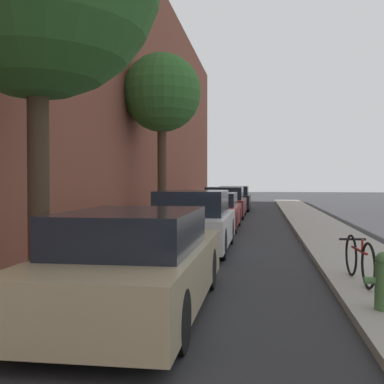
# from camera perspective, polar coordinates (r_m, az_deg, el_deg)

# --- Properties ---
(ground_plane) EXTENTS (120.00, 120.00, 0.00)m
(ground_plane) POSITION_cam_1_polar(r_m,az_deg,el_deg) (15.60, 5.35, -5.11)
(ground_plane) COLOR #28282B
(sidewalk_left) EXTENTS (2.00, 52.00, 0.12)m
(sidewalk_left) POSITION_cam_1_polar(r_m,az_deg,el_deg) (16.00, -5.11, -4.73)
(sidewalk_left) COLOR #9E998E
(sidewalk_left) RESTS_ON ground
(sidewalk_right) EXTENTS (2.00, 52.00, 0.12)m
(sidewalk_right) POSITION_cam_1_polar(r_m,az_deg,el_deg) (15.72, 16.01, -4.89)
(sidewalk_right) COLOR #9E998E
(sidewalk_right) RESTS_ON ground
(building_facade_left) EXTENTS (0.70, 52.00, 10.89)m
(building_facade_left) POSITION_cam_1_polar(r_m,az_deg,el_deg) (16.69, -9.81, 14.10)
(building_facade_left) COLOR brown
(building_facade_left) RESTS_ON ground
(parked_car_champagne) EXTENTS (1.81, 4.69, 1.37)m
(parked_car_champagne) POSITION_cam_1_polar(r_m,az_deg,el_deg) (6.49, -6.69, -8.41)
(parked_car_champagne) COLOR black
(parked_car_champagne) RESTS_ON ground
(parked_car_white) EXTENTS (1.82, 4.39, 1.51)m
(parked_car_white) POSITION_cam_1_polar(r_m,az_deg,el_deg) (12.04, 0.19, -3.60)
(parked_car_white) COLOR black
(parked_car_white) RESTS_ON ground
(parked_car_red) EXTENTS (1.82, 4.61, 1.32)m
(parked_car_red) POSITION_cam_1_polar(r_m,az_deg,el_deg) (17.38, 2.59, -2.31)
(parked_car_red) COLOR black
(parked_car_red) RESTS_ON ground
(parked_car_maroon) EXTENTS (1.91, 4.63, 1.46)m
(parked_car_maroon) POSITION_cam_1_polar(r_m,az_deg,el_deg) (23.15, 3.95, -1.27)
(parked_car_maroon) COLOR black
(parked_car_maroon) RESTS_ON ground
(parked_car_black) EXTENTS (1.86, 4.24, 1.43)m
(parked_car_black) POSITION_cam_1_polar(r_m,az_deg,el_deg) (28.47, 5.04, -0.81)
(parked_car_black) COLOR black
(parked_car_black) RESTS_ON ground
(street_tree_far) EXTENTS (2.81, 2.81, 6.19)m
(street_tree_far) POSITION_cam_1_polar(r_m,az_deg,el_deg) (17.51, -3.61, 11.55)
(street_tree_far) COLOR #423323
(street_tree_far) RESTS_ON sidewalk_left
(fire_hydrant) EXTENTS (0.49, 0.23, 0.74)m
(fire_hydrant) POSITION_cam_1_polar(r_m,az_deg,el_deg) (6.62, 21.84, -9.68)
(fire_hydrant) COLOR #47703D
(fire_hydrant) RESTS_ON sidewalk_right
(bicycle) EXTENTS (0.44, 1.74, 0.71)m
(bicycle) POSITION_cam_1_polar(r_m,az_deg,el_deg) (8.27, 19.23, -7.57)
(bicycle) COLOR black
(bicycle) RESTS_ON sidewalk_right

